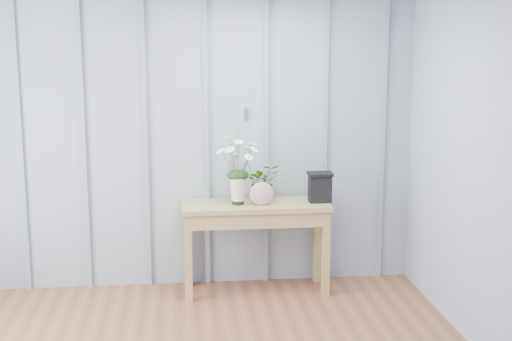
{
  "coord_description": "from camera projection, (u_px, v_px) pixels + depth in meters",
  "views": [
    {
      "loc": [
        0.03,
        -3.62,
        2.11
      ],
      "look_at": [
        0.64,
        1.94,
        1.03
      ],
      "focal_mm": 50.0,
      "sensor_mm": 36.0,
      "label": 1
    }
  ],
  "objects": [
    {
      "name": "daisy_vase",
      "position": [
        238.0,
        157.0,
        5.69
      ],
      "size": [
        0.44,
        0.34,
        0.62
      ],
      "color": "black",
      "rests_on": "sideboard"
    },
    {
      "name": "room_shell",
      "position": [
        173.0,
        53.0,
        4.45
      ],
      "size": [
        4.0,
        4.5,
        2.5
      ],
      "color": "#93A1B5",
      "rests_on": "ground"
    },
    {
      "name": "spider_plant",
      "position": [
        263.0,
        182.0,
        5.9
      ],
      "size": [
        0.31,
        0.28,
        0.3
      ],
      "primitive_type": "imported",
      "rotation": [
        0.0,
        0.0,
        0.2
      ],
      "color": "#163811",
      "rests_on": "sideboard"
    },
    {
      "name": "sideboard",
      "position": [
        255.0,
        217.0,
        5.82
      ],
      "size": [
        1.2,
        0.45,
        0.75
      ],
      "color": "#9F874E",
      "rests_on": "ground"
    },
    {
      "name": "felt_disc_vessel",
      "position": [
        262.0,
        194.0,
        5.71
      ],
      "size": [
        0.19,
        0.06,
        0.19
      ],
      "primitive_type": "ellipsoid",
      "rotation": [
        0.0,
        0.0,
        0.04
      ],
      "color": "#95596D",
      "rests_on": "sideboard"
    },
    {
      "name": "carved_box",
      "position": [
        320.0,
        187.0,
        5.82
      ],
      "size": [
        0.2,
        0.16,
        0.25
      ],
      "color": "black",
      "rests_on": "sideboard"
    }
  ]
}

